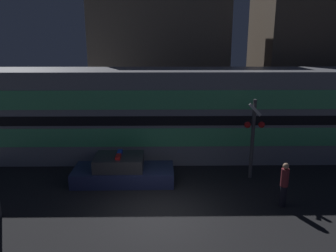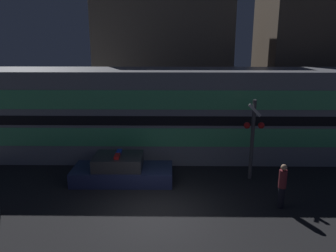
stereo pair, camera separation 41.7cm
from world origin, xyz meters
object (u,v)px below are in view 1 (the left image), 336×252
Objects in this scene: train at (205,113)px; police_car at (123,171)px; crossing_signal_near at (253,135)px; pedestrian at (284,184)px.

train reaches higher than police_car.
train is at bearing 119.03° from crossing_signal_near.
train is 6.49× the size of crossing_signal_near.
crossing_signal_near is (-0.52, 2.54, 1.13)m from pedestrian.
crossing_signal_near is (1.70, -3.06, -0.25)m from train.
pedestrian is 2.83m from crossing_signal_near.
pedestrian is (2.22, -5.59, -1.39)m from train.
pedestrian is at bearing -78.36° from crossing_signal_near.
crossing_signal_near is at bearing 101.64° from pedestrian.
pedestrian reaches higher than police_car.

